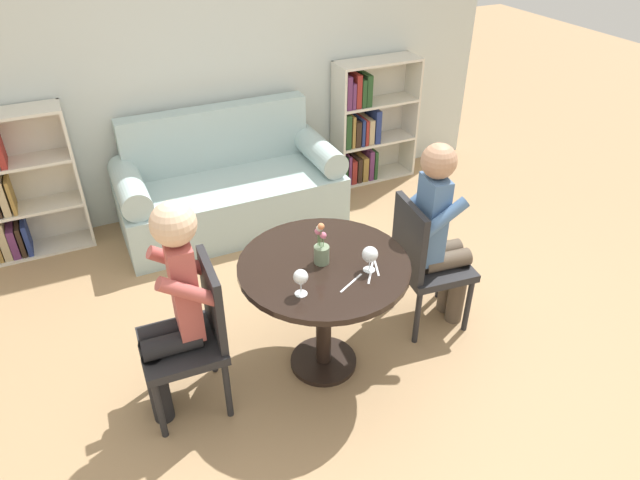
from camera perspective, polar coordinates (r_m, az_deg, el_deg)
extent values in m
plane|color=tan|center=(3.55, 0.35, -12.16)|extent=(16.00, 16.00, 0.00)
cube|color=silver|center=(4.76, -11.76, 18.35)|extent=(5.20, 0.05, 2.70)
cylinder|color=black|center=(3.07, 0.39, -2.60)|extent=(0.94, 0.94, 0.03)
cylinder|color=black|center=(3.30, 0.37, -7.65)|extent=(0.09, 0.09, 0.68)
cylinder|color=black|center=(3.54, 0.35, -11.99)|extent=(0.40, 0.40, 0.03)
cube|color=#A8C1C1|center=(4.75, -8.73, 3.72)|extent=(1.77, 0.80, 0.42)
cube|color=#A8C1C1|center=(4.83, -10.36, 10.16)|extent=(1.55, 0.16, 0.50)
cylinder|color=#A8C1C1|center=(4.49, -18.53, 5.05)|extent=(0.22, 0.72, 0.22)
cylinder|color=#A8C1C1|center=(4.84, -0.23, 8.97)|extent=(0.22, 0.72, 0.22)
cube|color=silver|center=(4.86, -27.61, 5.50)|extent=(0.78, 0.02, 1.12)
cube|color=silver|center=(4.73, -23.11, 5.94)|extent=(0.02, 0.28, 1.12)
cube|color=silver|center=(5.00, -25.96, -0.66)|extent=(0.74, 0.28, 0.02)
cube|color=silver|center=(4.83, -27.02, 2.95)|extent=(0.74, 0.28, 0.02)
cube|color=silver|center=(4.67, -28.15, 6.81)|extent=(0.74, 0.28, 0.02)
cube|color=silver|center=(4.55, -29.38, 10.91)|extent=(0.74, 0.28, 0.02)
cube|color=tan|center=(4.94, -29.09, 0.28)|extent=(0.05, 0.23, 0.31)
cube|color=#602D5B|center=(4.95, -28.33, 0.08)|extent=(0.05, 0.23, 0.24)
cube|color=#332319|center=(4.94, -27.76, 0.25)|extent=(0.03, 0.23, 0.25)
cube|color=navy|center=(4.93, -27.28, 0.43)|extent=(0.03, 0.23, 0.26)
cube|color=tan|center=(4.77, -29.14, 4.01)|extent=(0.05, 0.23, 0.27)
cube|color=olive|center=(4.77, -28.54, 4.13)|extent=(0.03, 0.23, 0.26)
cube|color=silver|center=(5.48, 4.83, 12.19)|extent=(0.78, 0.02, 1.12)
cube|color=silver|center=(5.20, 1.81, 11.13)|extent=(0.02, 0.28, 1.12)
cube|color=silver|center=(5.56, 8.98, 12.25)|extent=(0.02, 0.28, 1.12)
cube|color=silver|center=(5.60, 5.21, 6.49)|extent=(0.74, 0.28, 0.02)
cube|color=silver|center=(5.44, 5.41, 9.94)|extent=(0.74, 0.28, 0.02)
cube|color=silver|center=(5.31, 5.62, 13.57)|extent=(0.74, 0.28, 0.02)
cube|color=silver|center=(5.19, 5.85, 17.37)|extent=(0.74, 0.28, 0.02)
cube|color=#234723|center=(5.38, 2.15, 7.24)|extent=(0.03, 0.23, 0.28)
cube|color=#602D5B|center=(5.39, 2.51, 7.32)|extent=(0.03, 0.23, 0.28)
cube|color=maroon|center=(5.42, 2.94, 7.15)|extent=(0.05, 0.23, 0.23)
cube|color=#332319|center=(5.45, 3.49, 7.29)|extent=(0.04, 0.23, 0.24)
cube|color=olive|center=(5.47, 4.06, 7.42)|extent=(0.05, 0.23, 0.24)
cube|color=#602D5B|center=(5.49, 4.65, 7.78)|extent=(0.05, 0.23, 0.29)
cube|color=#234723|center=(5.52, 5.09, 7.80)|extent=(0.03, 0.23, 0.28)
cube|color=#234723|center=(5.23, 2.36, 11.03)|extent=(0.05, 0.23, 0.31)
cube|color=olive|center=(5.25, 2.87, 11.02)|extent=(0.03, 0.23, 0.29)
cube|color=#332319|center=(5.28, 3.33, 10.82)|extent=(0.05, 0.23, 0.24)
cube|color=navy|center=(5.30, 3.84, 10.95)|extent=(0.03, 0.23, 0.25)
cube|color=maroon|center=(5.32, 4.20, 10.96)|extent=(0.03, 0.23, 0.24)
cube|color=tan|center=(5.35, 4.65, 11.01)|extent=(0.05, 0.23, 0.23)
cube|color=navy|center=(5.36, 5.29, 11.48)|extent=(0.05, 0.23, 0.31)
cube|color=#602D5B|center=(5.10, 2.43, 14.71)|extent=(0.05, 0.23, 0.29)
cube|color=#602D5B|center=(5.13, 2.89, 14.44)|extent=(0.03, 0.23, 0.23)
cube|color=maroon|center=(5.14, 3.38, 14.85)|extent=(0.05, 0.23, 0.29)
cube|color=#234723|center=(5.17, 3.89, 14.67)|extent=(0.04, 0.23, 0.24)
cube|color=#234723|center=(5.19, 4.42, 14.90)|extent=(0.05, 0.23, 0.28)
cylinder|color=#232326|center=(3.41, -16.71, -11.68)|extent=(0.04, 0.04, 0.40)
cylinder|color=#232326|center=(3.16, -15.73, -16.03)|extent=(0.04, 0.04, 0.40)
cylinder|color=#232326|center=(3.43, -10.77, -10.34)|extent=(0.04, 0.04, 0.40)
cylinder|color=#232326|center=(3.18, -9.23, -14.52)|extent=(0.04, 0.04, 0.40)
cube|color=#232326|center=(3.13, -13.65, -10.24)|extent=(0.44, 0.44, 0.05)
cube|color=#232326|center=(2.98, -10.71, -5.92)|extent=(0.06, 0.38, 0.45)
cylinder|color=#232326|center=(3.76, 14.58, -6.35)|extent=(0.04, 0.04, 0.40)
cylinder|color=#232326|center=(3.99, 11.97, -3.28)|extent=(0.04, 0.04, 0.40)
cylinder|color=#232326|center=(3.60, 9.70, -7.63)|extent=(0.04, 0.04, 0.40)
cylinder|color=#232326|center=(3.84, 7.31, -4.35)|extent=(0.04, 0.04, 0.40)
cube|color=#232326|center=(3.66, 11.26, -2.60)|extent=(0.46, 0.46, 0.05)
cube|color=#232326|center=(3.44, 8.93, 0.16)|extent=(0.08, 0.38, 0.45)
cylinder|color=black|center=(3.31, -16.15, -12.71)|extent=(0.11, 0.11, 0.45)
cylinder|color=black|center=(3.23, -15.84, -14.05)|extent=(0.11, 0.11, 0.45)
cylinder|color=black|center=(3.12, -14.94, -8.76)|extent=(0.30, 0.12, 0.11)
cylinder|color=black|center=(3.04, -14.58, -10.07)|extent=(0.30, 0.12, 0.11)
cube|color=#B2514C|center=(2.91, -13.42, -4.86)|extent=(0.13, 0.20, 0.55)
cylinder|color=#B2514C|center=(2.97, -14.14, -2.02)|extent=(0.29, 0.08, 0.23)
cylinder|color=#B2514C|center=(2.75, -13.11, -5.06)|extent=(0.29, 0.08, 0.23)
sphere|color=beige|center=(2.69, -14.47, 1.58)|extent=(0.22, 0.22, 0.22)
cylinder|color=brown|center=(3.81, 13.50, -5.07)|extent=(0.11, 0.11, 0.45)
cylinder|color=brown|center=(3.88, 12.69, -4.12)|extent=(0.11, 0.11, 0.45)
cylinder|color=brown|center=(3.60, 12.56, -2.02)|extent=(0.31, 0.14, 0.11)
cylinder|color=brown|center=(3.67, 11.73, -1.08)|extent=(0.31, 0.14, 0.11)
cube|color=#4C709E|center=(3.43, 11.09, 2.00)|extent=(0.14, 0.21, 0.56)
cylinder|color=#4C709E|center=(3.29, 12.35, 2.17)|extent=(0.29, 0.10, 0.23)
cylinder|color=#4C709E|center=(3.49, 10.21, 4.37)|extent=(0.29, 0.10, 0.23)
sphere|color=tan|center=(3.25, 11.81, 7.74)|extent=(0.20, 0.20, 0.20)
cylinder|color=white|center=(2.86, -1.90, -5.39)|extent=(0.06, 0.06, 0.00)
cylinder|color=white|center=(2.83, -1.92, -4.77)|extent=(0.01, 0.01, 0.07)
sphere|color=white|center=(2.79, -1.94, -3.69)|extent=(0.08, 0.08, 0.08)
sphere|color=#E58E75|center=(2.80, -1.94, -3.85)|extent=(0.05, 0.05, 0.05)
cylinder|color=white|center=(3.02, 4.93, -2.97)|extent=(0.06, 0.06, 0.00)
cylinder|color=white|center=(3.00, 4.96, -2.46)|extent=(0.01, 0.01, 0.06)
sphere|color=white|center=(2.97, 5.02, -1.44)|extent=(0.09, 0.09, 0.09)
sphere|color=maroon|center=(2.97, 5.01, -1.61)|extent=(0.06, 0.06, 0.06)
cylinder|color=gray|center=(3.04, 0.16, -1.47)|extent=(0.08, 0.08, 0.10)
cylinder|color=#4C7A42|center=(2.99, 0.25, -0.12)|extent=(0.01, 0.01, 0.07)
sphere|color=#D16684|center=(2.97, 0.25, 0.45)|extent=(0.04, 0.04, 0.04)
cylinder|color=#4C7A42|center=(3.00, -0.19, 0.18)|extent=(0.00, 0.01, 0.09)
sphere|color=#D16684|center=(2.98, -0.19, 0.86)|extent=(0.04, 0.04, 0.04)
cylinder|color=#4C7A42|center=(2.99, -0.04, 0.29)|extent=(0.00, 0.00, 0.11)
sphere|color=silver|center=(2.96, -0.04, 1.18)|extent=(0.04, 0.04, 0.04)
cylinder|color=#4C7A42|center=(2.97, 0.10, 0.30)|extent=(0.01, 0.01, 0.13)
sphere|color=#E07F4C|center=(2.93, 0.10, 1.37)|extent=(0.04, 0.04, 0.04)
cube|color=silver|center=(3.00, 5.08, -3.28)|extent=(0.12, 0.16, 0.00)
cube|color=silver|center=(2.93, 3.14, -4.30)|extent=(0.17, 0.10, 0.00)
cube|color=silver|center=(3.06, 5.61, -2.52)|extent=(0.08, 0.18, 0.00)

